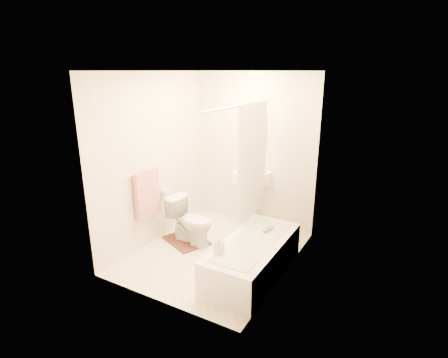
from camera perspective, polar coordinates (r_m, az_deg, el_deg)
The scene contains 17 objects.
floor at distance 4.92m, azimuth -1.47°, elevation -11.96°, with size 2.40×2.40×0.00m, color beige.
ceiling at distance 4.30m, azimuth -1.72°, elevation 17.24°, with size 2.40×2.40×0.00m, color white.
wall_back at distance 5.49m, azimuth 4.90°, elevation 4.55°, with size 2.00×0.02×2.40m, color beige.
wall_left at distance 5.03m, azimuth -11.40°, elevation 3.10°, with size 0.02×2.40×2.40m, color beige.
wall_right at distance 4.05m, azimuth 10.62°, elevation -0.27°, with size 0.02×2.40×2.40m, color beige.
mirror at distance 5.41m, azimuth 4.90°, elevation 7.61°, with size 0.40×0.03×0.55m, color white.
curtain_rod at distance 4.26m, azimuth 2.58°, elevation 11.84°, with size 0.03×0.03×1.70m, color silver.
shower_curtain at distance 4.75m, azimuth 4.65°, elevation 2.79°, with size 0.04×0.80×1.55m, color silver.
towel_bar at distance 4.85m, azimuth -12.89°, elevation 1.26°, with size 0.02×0.02×0.60m, color silver.
towel at distance 4.93m, azimuth -12.38°, elevation -2.37°, with size 0.06×0.45×0.66m, color #CC7266.
toilet_paper at distance 5.22m, azimuth -9.64°, elevation -2.03°, with size 0.12×0.12×0.11m, color white.
toilet at distance 5.07m, azimuth -5.39°, elevation -6.89°, with size 0.38×0.68×0.67m, color white.
sink at distance 5.54m, azimuth 4.63°, elevation -2.91°, with size 0.51×0.40×0.99m, color white, non-canonical shape.
bathtub at distance 4.39m, azimuth 4.76°, elevation -12.65°, with size 0.67×1.54×0.43m, color white, non-canonical shape.
bath_mat at distance 5.25m, azimuth -6.17°, elevation -9.93°, with size 0.64×0.48×0.02m, color #4D2921.
soap_bottle at distance 3.97m, azimuth -0.85°, elevation -10.78°, with size 0.09×0.09×0.20m, color white.
scrub_brush at distance 4.55m, azimuth 7.21°, elevation -8.20°, with size 0.06×0.19×0.04m, color green.
Camera 1 is at (2.22, -3.68, 2.40)m, focal length 28.00 mm.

